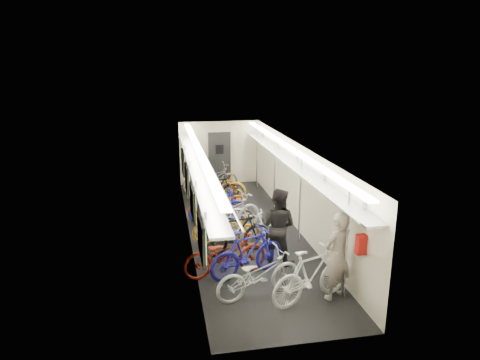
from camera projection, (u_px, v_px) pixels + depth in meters
name	position (u px, v px, depth m)	size (l,w,h in m)	color
train_car_shell	(227.00, 168.00, 12.02)	(10.00, 10.00, 10.00)	black
bicycle_0	(259.00, 274.00, 8.43)	(0.64, 1.83, 0.96)	#B6B6BB
bicycle_1	(248.00, 253.00, 9.23)	(0.51, 1.82, 1.09)	navy
bicycle_2	(225.00, 254.00, 9.29)	(0.66, 1.88, 0.99)	maroon
bicycle_3	(236.00, 233.00, 10.31)	(0.51, 1.80, 1.08)	black
bicycle_4	(227.00, 228.00, 10.83)	(0.62, 1.77, 0.93)	#C57E12
bicycle_5	(247.00, 226.00, 10.94)	(0.44, 1.57, 0.94)	white
bicycle_6	(228.00, 213.00, 11.67)	(0.71, 2.04, 1.07)	#B4B4B9
bicycle_7	(218.00, 206.00, 12.33)	(0.49, 1.72, 1.03)	#1B23A7
bicycle_8	(217.00, 202.00, 12.76)	(0.65, 1.87, 0.98)	#973410
bicycle_9	(216.00, 189.00, 14.05)	(0.47, 1.66, 1.00)	black
bicycle_10	(217.00, 186.00, 14.29)	(0.69, 1.97, 1.04)	orange
bicycle_11	(312.00, 275.00, 8.25)	(0.53, 1.86, 1.12)	white
bicycle_12	(211.00, 183.00, 14.81)	(0.64, 1.83, 0.96)	#5C5C61
bicycle_14	(211.00, 179.00, 15.17)	(0.72, 2.05, 1.08)	slate
passenger_near	(337.00, 256.00, 8.27)	(0.66, 0.43, 1.80)	gray
passenger_mid	(278.00, 226.00, 9.82)	(0.87, 0.68, 1.78)	black
backpack	(363.00, 244.00, 7.88)	(0.26, 0.14, 0.38)	#AD1511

